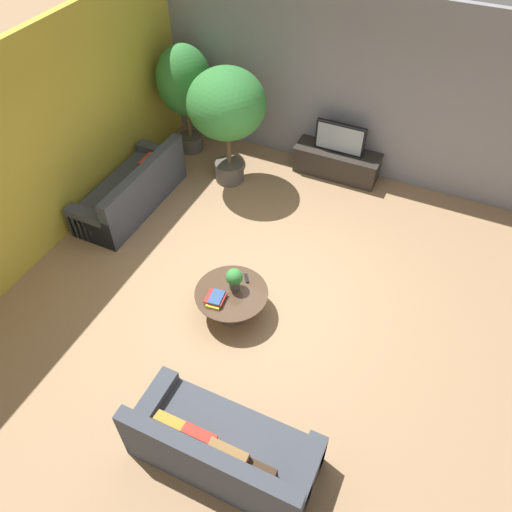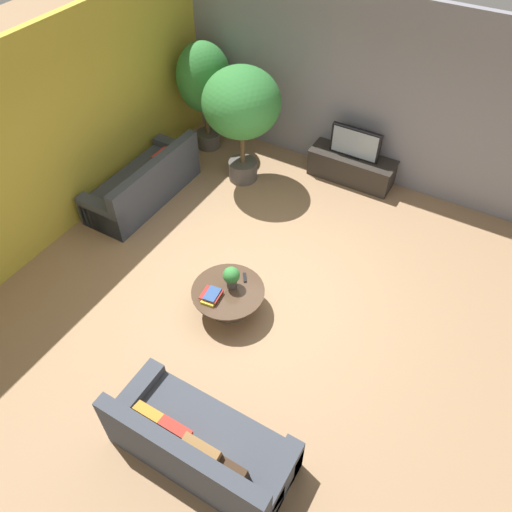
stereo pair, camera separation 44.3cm
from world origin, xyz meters
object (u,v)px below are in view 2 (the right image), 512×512
(media_console, at_px, (351,167))
(television, at_px, (355,143))
(couch_near_entry, at_px, (199,445))
(potted_palm_corner, at_px, (242,106))
(couch_by_wall, at_px, (145,185))
(coffee_table, at_px, (228,296))
(potted_plant_tabletop, at_px, (231,277))
(potted_palm_tall, at_px, (204,81))

(media_console, distance_m, television, 0.49)
(couch_near_entry, distance_m, potted_palm_corner, 5.08)
(couch_by_wall, height_order, potted_palm_corner, potted_palm_corner)
(media_console, bearing_deg, television, -90.00)
(coffee_table, distance_m, couch_near_entry, 2.03)
(couch_by_wall, bearing_deg, potted_plant_tabletop, 63.96)
(coffee_table, relative_size, potted_palm_tall, 0.49)
(potted_palm_corner, bearing_deg, television, 29.34)
(television, relative_size, couch_by_wall, 0.41)
(couch_by_wall, xyz_separation_m, couch_near_entry, (3.30, -3.15, 0.01))
(media_console, height_order, coffee_table, media_console)
(media_console, distance_m, potted_palm_corner, 2.20)
(couch_by_wall, relative_size, potted_palm_tall, 1.06)
(television, relative_size, coffee_table, 0.89)
(coffee_table, bearing_deg, potted_palm_tall, 128.07)
(media_console, height_order, television, television)
(coffee_table, xyz_separation_m, couch_near_entry, (0.83, -1.85, 0.02))
(coffee_table, bearing_deg, potted_palm_corner, 117.63)
(television, bearing_deg, couch_near_entry, -84.17)
(couch_by_wall, relative_size, potted_plant_tabletop, 6.39)
(couch_near_entry, bearing_deg, potted_plant_tabletop, -67.03)
(coffee_table, bearing_deg, couch_by_wall, 152.26)
(potted_palm_tall, bearing_deg, media_console, 8.03)
(media_console, height_order, potted_plant_tabletop, potted_plant_tabletop)
(television, distance_m, couch_near_entry, 5.42)
(television, distance_m, coffee_table, 3.56)
(couch_near_entry, distance_m, potted_palm_tall, 6.05)
(media_console, xyz_separation_m, potted_palm_tall, (-2.73, -0.39, 1.05))
(media_console, bearing_deg, couch_by_wall, -141.11)
(potted_palm_tall, bearing_deg, potted_plant_tabletop, -51.07)
(media_console, xyz_separation_m, television, (-0.00, -0.00, 0.49))
(television, xyz_separation_m, potted_palm_tall, (-2.73, -0.38, 0.56))
(television, distance_m, potted_plant_tabletop, 3.44)
(media_console, height_order, couch_by_wall, couch_by_wall)
(media_console, xyz_separation_m, potted_plant_tabletop, (-0.28, -3.43, 0.32))
(couch_near_entry, bearing_deg, couch_by_wall, -43.72)
(media_console, bearing_deg, potted_plant_tabletop, -94.60)
(potted_palm_tall, bearing_deg, potted_palm_corner, -26.13)
(television, bearing_deg, potted_palm_corner, -150.66)
(coffee_table, height_order, potted_plant_tabletop, potted_plant_tabletop)
(television, relative_size, potted_palm_corner, 0.43)
(couch_near_entry, bearing_deg, media_console, -84.17)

